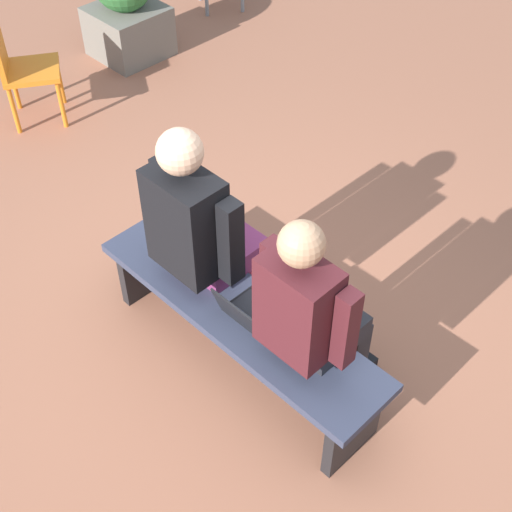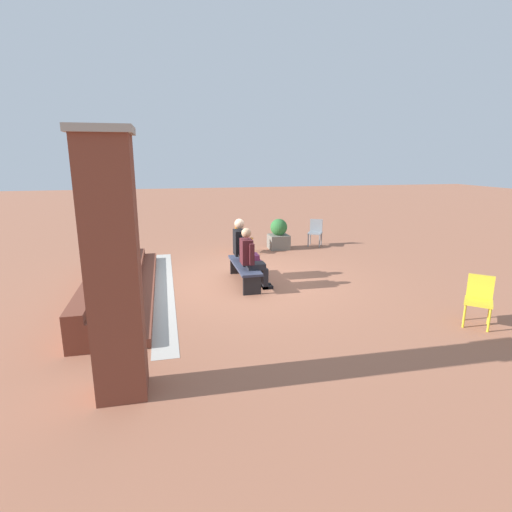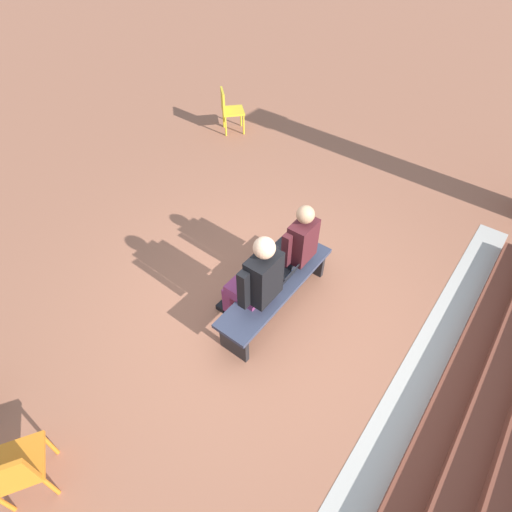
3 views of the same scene
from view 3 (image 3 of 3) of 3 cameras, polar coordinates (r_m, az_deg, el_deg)
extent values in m
plane|color=#9E6047|center=(4.98, 1.67, -8.07)|extent=(60.00, 60.00, 0.00)
cube|color=#B7B2A8|center=(4.74, 21.34, -17.20)|extent=(6.43, 0.40, 0.01)
cube|color=brown|center=(4.77, 30.83, -20.85)|extent=(5.63, 1.20, 0.15)
cube|color=#33384C|center=(4.70, 2.99, -4.18)|extent=(1.80, 0.44, 0.05)
cube|color=black|center=(5.34, 7.88, -0.56)|extent=(0.06, 0.37, 0.40)
cube|color=black|center=(4.50, -3.15, -12.20)|extent=(0.06, 0.37, 0.40)
cube|color=#232328|center=(4.95, 4.35, 0.35)|extent=(0.32, 0.38, 0.13)
cube|color=#232328|center=(5.28, 3.02, -0.43)|extent=(0.10, 0.11, 0.45)
cube|color=black|center=(5.44, 2.46, -1.59)|extent=(0.10, 0.23, 0.07)
cube|color=#232328|center=(5.18, 1.94, -1.49)|extent=(0.10, 0.11, 0.45)
cube|color=black|center=(5.34, 1.40, -2.64)|extent=(0.10, 0.23, 0.07)
cube|color=#47191E|center=(4.65, 6.66, 2.14)|extent=(0.36, 0.23, 0.53)
cube|color=maroon|center=(4.72, 5.43, 2.40)|extent=(0.05, 0.01, 0.32)
cube|color=#47191E|center=(4.84, 7.43, 3.74)|extent=(0.08, 0.09, 0.45)
cube|color=#47191E|center=(4.55, 4.42, 0.78)|extent=(0.08, 0.09, 0.45)
sphere|color=tan|center=(4.40, 7.09, 5.90)|extent=(0.21, 0.21, 0.21)
cube|color=#7F2D5B|center=(4.54, -1.26, -4.84)|extent=(0.35, 0.41, 0.14)
cube|color=#7F2D5B|center=(4.89, -2.43, -5.22)|extent=(0.11, 0.12, 0.45)
cube|color=black|center=(5.06, -2.91, -6.25)|extent=(0.11, 0.25, 0.07)
cube|color=#7F2D5B|center=(4.80, -3.83, -6.56)|extent=(0.11, 0.12, 0.45)
cube|color=black|center=(4.98, -4.28, -7.57)|extent=(0.11, 0.25, 0.07)
cube|color=black|center=(4.18, 1.11, -3.11)|extent=(0.39, 0.25, 0.58)
cube|color=black|center=(4.36, 2.28, -0.93)|extent=(0.09, 0.10, 0.49)
cube|color=black|center=(4.09, -1.79, -4.89)|extent=(0.09, 0.10, 0.49)
sphere|color=#DBAD89|center=(3.86, 1.19, 1.17)|extent=(0.23, 0.23, 0.23)
cube|color=black|center=(4.75, 3.35, -2.92)|extent=(0.32, 0.22, 0.02)
cube|color=#2D2D33|center=(4.74, 3.26, -2.77)|extent=(0.29, 0.15, 0.00)
cube|color=black|center=(4.62, 4.83, -2.83)|extent=(0.32, 0.07, 0.19)
cube|color=#33519E|center=(4.62, 4.75, -2.79)|extent=(0.28, 0.06, 0.17)
cube|color=gold|center=(8.42, -3.30, 19.99)|extent=(0.59, 0.59, 0.04)
cube|color=gold|center=(8.31, -4.76, 21.24)|extent=(0.30, 0.32, 0.40)
cylinder|color=gold|center=(8.38, -1.78, 18.23)|extent=(0.04, 0.04, 0.40)
cylinder|color=gold|center=(8.70, -2.16, 19.28)|extent=(0.04, 0.04, 0.40)
cylinder|color=gold|center=(8.34, -4.35, 17.99)|extent=(0.04, 0.04, 0.40)
cylinder|color=gold|center=(8.66, -4.65, 19.05)|extent=(0.04, 0.04, 0.40)
cube|color=orange|center=(4.23, -30.89, -24.14)|extent=(0.58, 0.58, 0.04)
cube|color=orange|center=(3.96, -32.28, -25.38)|extent=(0.36, 0.24, 0.40)
cylinder|color=orange|center=(4.43, -27.33, -22.83)|extent=(0.04, 0.04, 0.40)
cylinder|color=orange|center=(4.55, -32.01, -23.44)|extent=(0.04, 0.04, 0.40)
cylinder|color=orange|center=(4.29, -27.27, -27.16)|extent=(0.04, 0.04, 0.40)
cylinder|color=orange|center=(4.41, -32.27, -27.68)|extent=(0.04, 0.04, 0.40)
camera|label=1|loc=(4.45, 41.84, 25.90)|focal=50.00mm
camera|label=2|loc=(11.09, 43.55, 28.63)|focal=28.00mm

